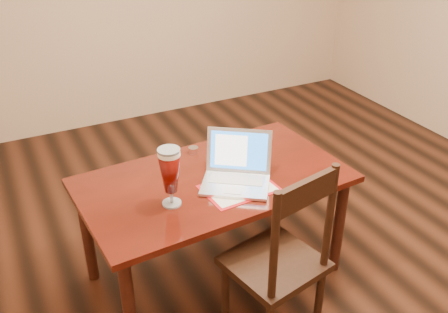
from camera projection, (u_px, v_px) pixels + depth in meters
name	position (u px, v px, depth m)	size (l,w,h in m)	color
ground	(288.00, 249.00, 3.33)	(5.00, 5.00, 0.00)	black
dining_table	(213.00, 189.00, 2.81)	(1.54, 0.93, 1.02)	#4A1109
dining_chair	(280.00, 262.00, 2.48)	(0.52, 0.50, 1.05)	black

